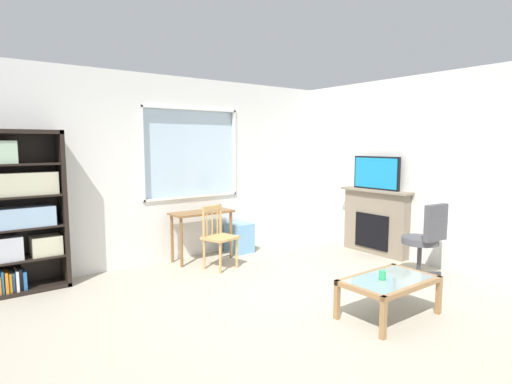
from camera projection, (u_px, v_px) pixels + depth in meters
The scene contains 12 objects.
ground at pixel (281, 305), 4.63m from camera, with size 6.47×5.92×0.02m, color #B2A893.
wall_back_with_window at pixel (177, 171), 6.41m from camera, with size 5.47×0.15×2.79m.
wall_right at pixel (426, 170), 6.14m from camera, with size 0.12×5.12×2.79m, color white.
bookshelf at pixel (21, 212), 4.96m from camera, with size 0.90×0.38×1.95m.
desk_under_window at pixel (202, 220), 6.35m from camera, with size 0.96×0.41×0.76m.
wooden_chair at pixel (218, 236), 5.95m from camera, with size 0.50×0.49×0.90m.
plastic_drawer_unit at pixel (239, 237), 6.87m from camera, with size 0.35×0.40×0.49m, color #72ADDB.
fireplace at pixel (375, 221), 6.74m from camera, with size 0.26×1.25×1.05m.
tv at pixel (376, 173), 6.64m from camera, with size 0.06×0.85×0.53m.
office_chair at pixel (426, 236), 5.54m from camera, with size 0.57×0.58×1.00m.
coffee_table at pixel (389, 284), 4.27m from camera, with size 1.00×0.61×0.41m.
sippy_cup at pixel (382, 275), 4.23m from camera, with size 0.07×0.07×0.09m, color #33B770.
Camera 1 is at (-2.91, -3.39, 1.78)m, focal length 29.16 mm.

